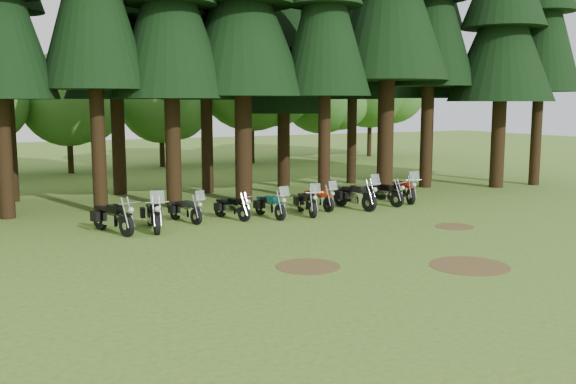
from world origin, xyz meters
The scene contains 23 objects.
ground centered at (0.00, 0.00, 0.00)m, with size 120.00×120.00×0.00m, color #3F661C.
pine_front_9 centered at (13.94, 7.83, 9.51)m, with size 5.44×5.44×15.89m.
pine_back_4 centered at (4.04, 13.25, 8.25)m, with size 4.94×4.94×13.78m.
pine_back_5 centered at (8.07, 12.86, 9.78)m, with size 3.94×3.94×16.33m.
pine_back_6 centered at (13.36, 12.79, 9.93)m, with size 4.59×4.59×16.58m.
decid_3 centered at (-4.71, 25.13, 4.51)m, with size 6.12×5.95×7.65m.
decid_4 centered at (1.58, 26.32, 4.37)m, with size 5.93×5.76×7.41m.
decid_5 centered at (8.29, 25.71, 6.23)m, with size 8.45×8.21×10.56m.
decid_6 centered at (14.85, 27.01, 5.20)m, with size 7.06×6.86×8.82m.
decid_7 centered at (19.46, 26.83, 6.22)m, with size 8.44×8.20×10.55m.
dirt_patch_0 centered at (-3.00, -2.00, 0.01)m, with size 1.80×1.80×0.01m, color #4C3D1E.
dirt_patch_1 centered at (4.50, 0.50, 0.01)m, with size 1.40×1.40×0.01m, color #4C3D1E.
dirt_patch_2 centered at (1.00, -4.00, 0.01)m, with size 2.20×2.20×0.01m, color #4C3D1E.
motorcycle_0 centered at (-6.76, 5.07, 0.51)m, with size 0.92×2.39×1.00m.
motorcycle_1 centered at (-5.38, 4.94, 0.52)m, with size 0.65×2.49×1.56m.
motorcycle_2 centered at (-3.88, 5.87, 0.43)m, with size 0.79×2.05×1.30m.
motorcycle_3 centered at (-2.11, 5.64, 0.42)m, with size 0.74×1.97×0.82m.
motorcycle_4 centered at (-0.65, 5.24, 0.45)m, with size 0.50×2.16×1.35m.
motorcycle_5 centered at (0.95, 5.17, 0.47)m, with size 0.69×2.22×1.39m.
motorcycle_6 centered at (1.96, 5.99, 0.44)m, with size 0.51×2.11×1.32m.
motorcycle_7 centered at (3.42, 5.43, 0.53)m, with size 0.76×2.52×1.59m.
motorcycle_8 centered at (5.04, 5.73, 0.47)m, with size 0.77×2.21×0.92m.
motorcycle_9 centered at (6.46, 6.07, 0.50)m, with size 0.86×2.39×1.51m.
Camera 1 is at (-11.42, -17.01, 4.51)m, focal length 40.00 mm.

